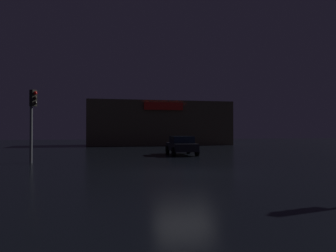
% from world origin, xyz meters
% --- Properties ---
extents(ground_plane, '(120.00, 120.00, 0.00)m').
position_xyz_m(ground_plane, '(0.00, 0.00, 0.00)').
color(ground_plane, black).
extents(store_building, '(18.21, 6.37, 5.56)m').
position_xyz_m(store_building, '(4.69, 29.29, 2.78)').
color(store_building, brown).
rests_on(store_building, ground).
extents(traffic_signal_main, '(0.43, 0.41, 4.09)m').
position_xyz_m(traffic_signal_main, '(-7.10, 6.11, 2.86)').
color(traffic_signal_main, '#595B60').
rests_on(traffic_signal_main, ground).
extents(car_near, '(2.11, 4.23, 1.40)m').
position_xyz_m(car_near, '(2.73, 10.52, 0.74)').
color(car_near, black).
rests_on(car_near, ground).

